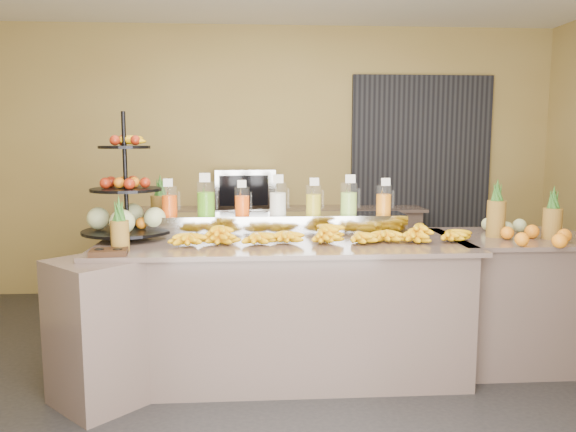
{
  "coord_description": "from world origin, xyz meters",
  "views": [
    {
      "loc": [
        -0.22,
        -3.47,
        1.6
      ],
      "look_at": [
        0.03,
        0.3,
        1.1
      ],
      "focal_mm": 35.0,
      "sensor_mm": 36.0,
      "label": 1
    }
  ],
  "objects": [
    {
      "name": "juice_pitcher_orange_a",
      "position": [
        -0.81,
        0.58,
        1.17
      ],
      "size": [
        0.11,
        0.12,
        0.28
      ],
      "color": "silver",
      "rests_on": "pitcher_tray"
    },
    {
      "name": "oven_warmer",
      "position": [
        -0.29,
        2.25,
        1.13
      ],
      "size": [
        0.63,
        0.47,
        0.4
      ],
      "primitive_type": "cube",
      "rotation": [
        0.0,
        0.0,
        0.09
      ],
      "color": "gray",
      "rests_on": "back_ledge"
    },
    {
      "name": "right_counter",
      "position": [
        1.7,
        0.4,
        0.47
      ],
      "size": [
        1.08,
        0.88,
        0.93
      ],
      "color": "gray",
      "rests_on": "ground"
    },
    {
      "name": "juice_pitcher_lemon",
      "position": [
        0.23,
        0.58,
        1.17
      ],
      "size": [
        0.11,
        0.12,
        0.28
      ],
      "color": "silver",
      "rests_on": "pitcher_tray"
    },
    {
      "name": "pineapple_left_a",
      "position": [
        -1.03,
        0.02,
        1.06
      ],
      "size": [
        0.11,
        0.11,
        0.35
      ],
      "rotation": [
        0.0,
        0.0,
        0.25
      ],
      "color": "brown",
      "rests_on": "buffet_counter"
    },
    {
      "name": "pineapple_left_b",
      "position": [
        -0.9,
        0.75,
        1.1
      ],
      "size": [
        0.15,
        0.15,
        0.44
      ],
      "rotation": [
        0.0,
        0.0,
        0.02
      ],
      "color": "brown",
      "rests_on": "buffet_counter"
    },
    {
      "name": "juice_pitcher_orange_b",
      "position": [
        -0.29,
        0.58,
        1.17
      ],
      "size": [
        0.11,
        0.11,
        0.26
      ],
      "color": "silver",
      "rests_on": "pitcher_tray"
    },
    {
      "name": "pitcher_tray",
      "position": [
        -0.03,
        0.58,
        1.01
      ],
      "size": [
        1.85,
        0.3,
        0.15
      ],
      "primitive_type": "cube",
      "color": "gray",
      "rests_on": "buffet_counter"
    },
    {
      "name": "condiment_caddy",
      "position": [
        -1.08,
        -0.1,
        0.95
      ],
      "size": [
        0.24,
        0.19,
        0.03
      ],
      "primitive_type": "cube",
      "rotation": [
        0.0,
        0.0,
        0.14
      ],
      "color": "black",
      "rests_on": "buffet_counter"
    },
    {
      "name": "juice_pitcher_milk",
      "position": [
        -0.03,
        0.58,
        1.18
      ],
      "size": [
        0.13,
        0.13,
        0.3
      ],
      "color": "silver",
      "rests_on": "pitcher_tray"
    },
    {
      "name": "ground",
      "position": [
        0.0,
        0.0,
        0.0
      ],
      "size": [
        6.0,
        6.0,
        0.0
      ],
      "primitive_type": "plane",
      "color": "black",
      "rests_on": "ground"
    },
    {
      "name": "buffet_counter",
      "position": [
        -0.12,
        0.26,
        0.47
      ],
      "size": [
        2.75,
        1.25,
        0.93
      ],
      "color": "gray",
      "rests_on": "ground"
    },
    {
      "name": "room_envelope",
      "position": [
        0.19,
        0.79,
        1.88
      ],
      "size": [
        6.04,
        5.02,
        2.82
      ],
      "color": "olive",
      "rests_on": "ground"
    },
    {
      "name": "juice_pitcher_green",
      "position": [
        -0.55,
        0.58,
        1.19
      ],
      "size": [
        0.13,
        0.14,
        0.32
      ],
      "color": "silver",
      "rests_on": "pitcher_tray"
    },
    {
      "name": "back_ledge",
      "position": [
        0.0,
        2.25,
        0.47
      ],
      "size": [
        3.1,
        0.55,
        0.93
      ],
      "color": "gray",
      "rests_on": "ground"
    },
    {
      "name": "juice_pitcher_orange_c",
      "position": [
        0.75,
        0.58,
        1.17
      ],
      "size": [
        0.11,
        0.12,
        0.27
      ],
      "color": "silver",
      "rests_on": "pitcher_tray"
    },
    {
      "name": "right_fruit_pile",
      "position": [
        1.68,
        0.21,
        1.01
      ],
      "size": [
        0.49,
        0.47,
        0.26
      ],
      "color": "brown",
      "rests_on": "right_counter"
    },
    {
      "name": "fruit_stand",
      "position": [
        -1.05,
        0.5,
        1.15
      ],
      "size": [
        0.72,
        0.72,
        0.88
      ],
      "rotation": [
        0.0,
        0.0,
        0.16
      ],
      "color": "black",
      "rests_on": "buffet_counter"
    },
    {
      "name": "banana_heap",
      "position": [
        0.25,
        0.24,
        0.99
      ],
      "size": [
        1.99,
        0.18,
        0.17
      ],
      "color": "#EFB40B",
      "rests_on": "buffet_counter"
    },
    {
      "name": "juice_pitcher_lime",
      "position": [
        0.49,
        0.58,
        1.18
      ],
      "size": [
        0.12,
        0.13,
        0.3
      ],
      "color": "silver",
      "rests_on": "pitcher_tray"
    }
  ]
}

